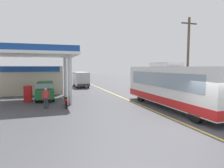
{
  "coord_description": "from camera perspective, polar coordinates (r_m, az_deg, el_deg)",
  "views": [
    {
      "loc": [
        -7.31,
        -7.96,
        3.29
      ],
      "look_at": [
        -1.5,
        10.0,
        1.6
      ],
      "focal_mm": 30.37,
      "sensor_mm": 36.0,
      "label": 1
    }
  ],
  "objects": [
    {
      "name": "pedestrian_near_pump",
      "position": [
        15.98,
        -19.28,
        -3.66
      ],
      "size": [
        0.55,
        0.22,
        1.66
      ],
      "color": "#33333F",
      "rests_on": "ground"
    },
    {
      "name": "lane_divider_stripe",
      "position": [
        24.32,
        -0.26,
        -2.65
      ],
      "size": [
        0.16,
        50.0,
        0.01
      ],
      "primitive_type": "cube",
      "color": "#D8CC4C",
      "rests_on": "ground"
    },
    {
      "name": "gas_station_roadside",
      "position": [
        23.83,
        -23.08,
        3.11
      ],
      "size": [
        9.1,
        11.95,
        5.1
      ],
      "color": "#194799",
      "rests_on": "ground"
    },
    {
      "name": "car_at_pump",
      "position": [
        20.36,
        -19.46,
        -1.6
      ],
      "size": [
        1.7,
        4.2,
        1.82
      ],
      "color": "#1E602D",
      "rests_on": "ground"
    },
    {
      "name": "utility_pole_roadside",
      "position": [
        21.07,
        21.89,
        7.56
      ],
      "size": [
        1.8,
        0.24,
        8.28
      ],
      "color": "brown",
      "rests_on": "ground"
    },
    {
      "name": "minibus_opposing_lane",
      "position": [
        32.01,
        -9.42,
        1.79
      ],
      "size": [
        2.04,
        6.13,
        2.44
      ],
      "color": "#A5A5AD",
      "rests_on": "ground"
    },
    {
      "name": "ground",
      "position": [
        29.09,
        -3.25,
        -1.38
      ],
      "size": [
        120.0,
        120.0,
        0.0
      ],
      "primitive_type": "plane",
      "color": "#424247"
    },
    {
      "name": "coach_bus_main",
      "position": [
        15.85,
        17.73,
        -0.82
      ],
      "size": [
        2.6,
        11.04,
        3.69
      ],
      "color": "white",
      "rests_on": "ground"
    },
    {
      "name": "motorcycle_parked_forecourt",
      "position": [
        16.21,
        -13.74,
        -5.15
      ],
      "size": [
        0.55,
        1.8,
        0.92
      ],
      "color": "black",
      "rests_on": "ground"
    }
  ]
}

